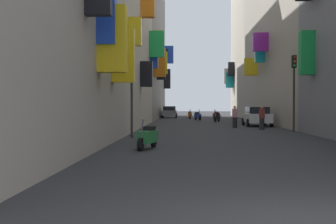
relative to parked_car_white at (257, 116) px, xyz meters
name	(u,v)px	position (x,y,z in m)	size (l,w,h in m)	color
ground_plane	(208,125)	(-3.60, 2.42, -0.78)	(140.00, 140.00, 0.00)	#2D2D30
building_left_mid_a	(101,1)	(-11.60, -2.16, 8.40)	(7.30, 18.21, 18.37)	#BCB29E
building_left_mid_b	(132,31)	(-11.60, 15.85, 9.34)	(7.16, 17.83, 20.25)	slate
building_left_mid_c	(143,56)	(-11.59, 28.59, 7.84)	(7.39, 7.65, 17.25)	slate
building_right_mid_b	(296,37)	(4.39, 5.61, 6.94)	(7.27, 24.57, 15.43)	#B2A899
building_right_mid_c	(259,40)	(4.39, 25.17, 9.57)	(7.39, 14.52, 20.71)	#BCB29E
parked_car_white	(257,116)	(0.00, 0.00, 0.00)	(1.88, 4.14, 1.48)	white
parked_car_grey	(169,112)	(-7.48, 20.44, -0.02)	(1.91, 4.23, 1.44)	slate
scooter_red	(216,115)	(-2.03, 15.22, -0.32)	(0.70, 1.74, 1.13)	red
scooter_black	(217,117)	(-2.45, 8.13, -0.32)	(0.76, 1.74, 1.13)	black
scooter_green	(148,137)	(-6.89, -17.31, -0.32)	(0.72, 1.88, 1.13)	#287F3D
scooter_orange	(190,115)	(-4.96, 16.70, -0.32)	(0.49, 2.00, 1.13)	orange
scooter_blue	(198,116)	(-4.18, 12.32, -0.32)	(0.75, 1.89, 1.13)	#2D4CAD
pedestrian_crossing	(262,118)	(-0.49, -4.98, 0.01)	(0.51, 0.51, 1.60)	#292929
pedestrian_near_left	(235,117)	(-1.98, -2.65, 0.00)	(0.53, 0.53, 1.57)	#242424
traffic_light_near_corner	(294,80)	(1.04, -7.06, 2.34)	(0.26, 0.34, 4.61)	#2D2D2D
traffic_light_far_corner	(132,79)	(-8.17, -11.81, 2.18)	(0.26, 0.34, 4.35)	#2D2D2D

